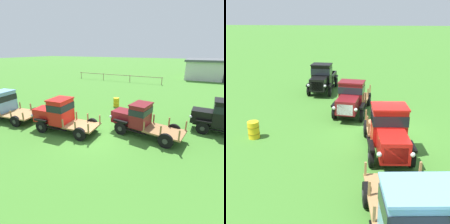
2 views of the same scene
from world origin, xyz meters
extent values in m
plane|color=#3D7528|center=(0.00, 0.00, 0.00)|extent=(240.00, 240.00, 0.00)
cylinder|color=black|center=(-5.90, -1.21, 0.43)|extent=(0.87, 0.27, 0.85)
cylinder|color=#2D2D2D|center=(-5.89, -1.31, 0.43)|extent=(0.30, 0.06, 0.30)
cylinder|color=black|center=(-6.12, 0.84, 0.43)|extent=(0.87, 0.27, 0.85)
cylinder|color=#2D2D2D|center=(-6.13, 0.95, 0.43)|extent=(0.30, 0.06, 0.30)
cube|color=#70A3D1|center=(-8.31, -0.42, 1.40)|extent=(1.43, 1.93, 1.66)
cube|color=black|center=(-8.31, -0.42, 1.77)|extent=(1.49, 1.98, 0.46)
cube|color=#70A3D1|center=(-8.31, -0.42, 2.27)|extent=(1.57, 2.03, 0.08)
cube|color=#9E7547|center=(-6.40, -0.22, 0.62)|extent=(2.80, 2.32, 0.10)
cube|color=#9E7547|center=(-7.46, -1.32, 0.93)|extent=(0.09, 0.09, 0.53)
cube|color=#9E7547|center=(-7.66, 0.63, 0.93)|extent=(0.09, 0.09, 0.53)
cube|color=#9E7547|center=(-6.29, -1.20, 0.93)|extent=(0.09, 0.09, 0.53)
cube|color=#9E7547|center=(-6.50, 0.75, 0.93)|extent=(0.09, 0.09, 0.53)
cube|color=#9E7547|center=(-5.13, -1.07, 0.93)|extent=(0.09, 0.09, 0.53)
cube|color=#9E7547|center=(-5.34, 0.87, 0.93)|extent=(0.09, 0.09, 0.53)
cylinder|color=black|center=(-3.39, -1.06, 0.44)|extent=(0.89, 0.25, 0.88)
cylinder|color=#2D2D2D|center=(-3.38, -1.17, 0.44)|extent=(0.31, 0.05, 0.31)
cylinder|color=black|center=(-3.51, 0.63, 0.44)|extent=(0.89, 0.25, 0.88)
cylinder|color=#2D2D2D|center=(-3.52, 0.74, 0.44)|extent=(0.31, 0.05, 0.31)
cylinder|color=black|center=(-0.37, -0.84, 0.44)|extent=(0.89, 0.25, 0.88)
cylinder|color=#2D2D2D|center=(-0.36, -0.95, 0.44)|extent=(0.31, 0.05, 0.31)
cylinder|color=black|center=(-0.49, 0.85, 0.44)|extent=(0.89, 0.25, 0.88)
cylinder|color=#2D2D2D|center=(-0.50, 0.96, 0.44)|extent=(0.31, 0.05, 0.31)
cube|color=black|center=(-2.07, -0.12, 0.52)|extent=(4.41, 1.24, 0.12)
cube|color=red|center=(-3.68, -0.23, 1.04)|extent=(1.59, 1.29, 0.92)
cube|color=silver|center=(-4.40, -0.28, 1.00)|extent=(0.13, 0.93, 0.69)
sphere|color=silver|center=(-4.36, -0.92, 1.07)|extent=(0.20, 0.20, 0.20)
sphere|color=silver|center=(-4.45, 0.35, 1.07)|extent=(0.20, 0.20, 0.20)
cube|color=black|center=(-3.39, -1.06, 0.93)|extent=(1.02, 0.27, 0.12)
cube|color=black|center=(-3.51, 0.63, 0.93)|extent=(1.02, 0.27, 0.12)
cube|color=red|center=(-2.35, -0.14, 1.42)|extent=(1.25, 1.57, 1.68)
cube|color=black|center=(-2.35, -0.14, 1.80)|extent=(1.30, 1.61, 0.47)
cube|color=red|center=(-2.35, -0.14, 2.30)|extent=(1.37, 1.64, 0.08)
cube|color=black|center=(-2.18, -0.96, 0.50)|extent=(1.62, 0.25, 0.05)
cube|color=black|center=(-2.30, 0.70, 0.50)|extent=(1.62, 0.25, 0.05)
cube|color=olive|center=(-0.74, -0.02, 0.63)|extent=(2.19, 1.84, 0.10)
cube|color=olive|center=(-1.62, -0.89, 0.96)|extent=(0.09, 0.09, 0.55)
cube|color=olive|center=(-1.73, 0.71, 0.96)|extent=(0.09, 0.09, 0.55)
cube|color=olive|center=(-0.68, -0.82, 0.96)|extent=(0.09, 0.09, 0.55)
cube|color=olive|center=(-0.80, 0.78, 0.96)|extent=(0.09, 0.09, 0.55)
cube|color=olive|center=(0.25, -0.76, 0.96)|extent=(0.09, 0.09, 0.55)
cube|color=olive|center=(0.13, 0.85, 0.96)|extent=(0.09, 0.09, 0.55)
cylinder|color=black|center=(1.60, 1.07, 0.45)|extent=(0.92, 0.30, 0.91)
cylinder|color=#2D2D2D|center=(1.58, 0.98, 0.45)|extent=(0.32, 0.08, 0.32)
cylinder|color=black|center=(1.84, 2.73, 0.45)|extent=(0.92, 0.30, 0.91)
cylinder|color=#2D2D2D|center=(1.86, 2.83, 0.45)|extent=(0.32, 0.08, 0.32)
cylinder|color=black|center=(4.63, 0.63, 0.45)|extent=(0.92, 0.30, 0.91)
cylinder|color=#2D2D2D|center=(4.61, 0.53, 0.45)|extent=(0.32, 0.08, 0.32)
cylinder|color=black|center=(4.87, 2.28, 0.45)|extent=(0.92, 0.30, 0.91)
cylinder|color=#2D2D2D|center=(4.89, 2.38, 0.45)|extent=(0.32, 0.08, 0.32)
cube|color=black|center=(3.16, 1.69, 0.54)|extent=(4.55, 1.56, 0.12)
cube|color=maroon|center=(1.50, 1.93, 1.01)|extent=(1.65, 1.38, 0.83)
cube|color=silver|center=(0.79, 2.04, 0.97)|extent=(0.19, 0.92, 0.62)
sphere|color=silver|center=(0.69, 1.42, 1.03)|extent=(0.20, 0.20, 0.20)
sphere|color=silver|center=(0.87, 2.66, 1.03)|extent=(0.20, 0.20, 0.20)
cube|color=black|center=(1.60, 1.07, 0.96)|extent=(1.06, 0.35, 0.12)
cube|color=black|center=(1.84, 2.73, 0.96)|extent=(1.06, 0.35, 0.12)
cube|color=maroon|center=(2.74, 1.75, 1.34)|extent=(1.23, 1.61, 1.49)
cube|color=black|center=(2.74, 1.75, 1.67)|extent=(1.27, 1.64, 0.42)
cube|color=maroon|center=(2.74, 1.75, 2.12)|extent=(1.34, 1.69, 0.08)
cube|color=black|center=(2.72, 0.92, 0.52)|extent=(1.44, 0.35, 0.05)
cube|color=black|center=(2.96, 2.55, 0.52)|extent=(1.44, 0.35, 0.05)
cube|color=olive|center=(4.40, 1.50, 0.65)|extent=(2.56, 2.00, 0.10)
cube|color=olive|center=(3.25, 0.87, 1.00)|extent=(0.09, 0.09, 0.61)
cube|color=olive|center=(3.48, 2.44, 1.00)|extent=(0.09, 0.09, 0.61)
cube|color=olive|center=(4.29, 0.72, 1.00)|extent=(0.09, 0.09, 0.61)
cube|color=olive|center=(4.52, 2.29, 1.00)|extent=(0.09, 0.09, 0.61)
cube|color=olive|center=(5.33, 0.56, 1.00)|extent=(0.09, 0.09, 0.61)
cube|color=olive|center=(5.56, 2.14, 1.00)|extent=(0.09, 0.09, 0.61)
cylinder|color=black|center=(6.55, 3.59, 0.42)|extent=(0.85, 0.21, 0.84)
cylinder|color=#2D2D2D|center=(6.54, 3.49, 0.42)|extent=(0.29, 0.05, 0.29)
cylinder|color=black|center=(6.65, 5.25, 0.42)|extent=(0.85, 0.21, 0.84)
cylinder|color=#2D2D2D|center=(6.66, 5.34, 0.42)|extent=(0.29, 0.05, 0.29)
cylinder|color=black|center=(9.55, 3.41, 0.42)|extent=(0.85, 0.21, 0.84)
cylinder|color=#2D2D2D|center=(9.54, 3.31, 0.42)|extent=(0.29, 0.05, 0.29)
cylinder|color=black|center=(9.65, 5.06, 0.42)|extent=(0.85, 0.21, 0.84)
cylinder|color=#2D2D2D|center=(9.65, 5.16, 0.42)|extent=(0.29, 0.05, 0.29)
cube|color=black|center=(8.05, 4.33, 0.50)|extent=(4.29, 1.17, 0.12)
cube|color=black|center=(6.40, 4.43, 1.01)|extent=(1.39, 1.24, 0.91)
cube|color=silver|center=(5.77, 4.47, 0.97)|extent=(0.12, 0.91, 0.68)
sphere|color=silver|center=(5.73, 3.85, 1.04)|extent=(0.20, 0.20, 0.20)
sphere|color=silver|center=(5.80, 5.09, 1.04)|extent=(0.20, 0.20, 0.20)
cube|color=black|center=(6.55, 3.59, 0.89)|extent=(0.97, 0.26, 0.12)
cube|color=black|center=(6.65, 5.25, 0.89)|extent=(0.97, 0.26, 0.12)
cube|color=black|center=(7.63, 4.35, 1.40)|extent=(1.23, 1.53, 1.68)
cube|color=black|center=(7.63, 4.35, 1.77)|extent=(1.27, 1.56, 0.47)
cube|color=black|center=(7.63, 4.35, 2.28)|extent=(1.34, 1.60, 0.08)
cube|color=black|center=(7.69, 3.54, 0.48)|extent=(1.60, 0.24, 0.05)
cube|color=black|center=(7.79, 5.16, 0.48)|extent=(1.60, 0.24, 0.05)
cube|color=black|center=(9.27, 4.25, 0.91)|extent=(2.25, 1.66, 0.70)
cube|color=black|center=(9.27, 4.25, 1.23)|extent=(1.89, 1.40, 0.06)
cube|color=black|center=(9.55, 3.41, 0.89)|extent=(0.93, 0.26, 0.12)
cube|color=black|center=(9.65, 5.06, 0.89)|extent=(0.93, 0.26, 0.12)
cylinder|color=gold|center=(-1.27, 6.60, 0.45)|extent=(0.58, 0.58, 0.90)
cylinder|color=#896E0F|center=(-1.27, 6.60, 0.63)|extent=(0.61, 0.61, 0.03)
cylinder|color=#896E0F|center=(-1.27, 6.60, 0.27)|extent=(0.61, 0.61, 0.03)
camera|label=1|loc=(5.79, -8.77, 5.43)|focal=28.00mm
camera|label=2|loc=(-14.06, 1.03, 6.21)|focal=45.00mm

